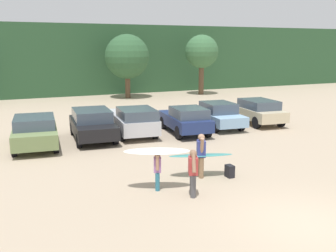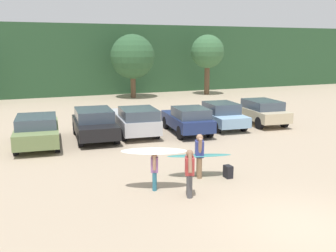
% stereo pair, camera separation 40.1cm
% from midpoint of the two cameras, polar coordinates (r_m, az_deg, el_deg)
% --- Properties ---
extents(ground_plane, '(120.00, 120.00, 0.00)m').
position_cam_midpoint_polar(ground_plane, '(11.26, 18.69, -13.51)').
color(ground_plane, tan).
extents(hillside_ridge, '(108.00, 12.00, 6.70)m').
position_cam_midpoint_polar(hillside_ridge, '(43.38, -14.64, 9.61)').
color(hillside_ridge, '#284C2D').
rests_on(hillside_ridge, ground_plane).
extents(tree_center_right, '(3.98, 3.98, 5.71)m').
position_cam_midpoint_polar(tree_center_right, '(35.44, -6.37, 10.08)').
color(tree_center_right, brown).
rests_on(tree_center_right, ground_plane).
extents(tree_left, '(3.19, 3.19, 5.72)m').
position_cam_midpoint_polar(tree_left, '(37.96, 4.67, 10.79)').
color(tree_left, brown).
rests_on(tree_left, ground_plane).
extents(parked_car_olive_green, '(2.37, 4.59, 1.46)m').
position_cam_midpoint_polar(parked_car_olive_green, '(19.25, -19.56, -0.66)').
color(parked_car_olive_green, '#6B7F4C').
rests_on(parked_car_olive_green, ground_plane).
extents(parked_car_black, '(2.26, 4.45, 1.52)m').
position_cam_midpoint_polar(parked_car_black, '(20.02, -11.63, 0.34)').
color(parked_car_black, black).
rests_on(parked_car_black, ground_plane).
extents(parked_car_silver, '(2.35, 4.90, 1.54)m').
position_cam_midpoint_polar(parked_car_silver, '(20.76, -5.73, 0.90)').
color(parked_car_silver, silver).
rests_on(parked_car_silver, ground_plane).
extents(parked_car_navy, '(2.22, 4.32, 1.49)m').
position_cam_midpoint_polar(parked_car_navy, '(20.91, 2.05, 1.00)').
color(parked_car_navy, navy).
rests_on(parked_car_navy, ground_plane).
extents(parked_car_sky_blue, '(2.16, 4.54, 1.46)m').
position_cam_midpoint_polar(parked_car_sky_blue, '(22.80, 6.77, 1.72)').
color(parked_car_sky_blue, '#84ADD1').
rests_on(parked_car_sky_blue, ground_plane).
extents(parked_car_champagne, '(2.22, 4.43, 1.48)m').
position_cam_midpoint_polar(parked_car_champagne, '(24.21, 12.49, 2.23)').
color(parked_car_champagne, beige).
rests_on(parked_car_champagne, ground_plane).
extents(person_adult, '(0.42, 0.68, 1.60)m').
position_cam_midpoint_polar(person_adult, '(14.00, 4.07, -3.96)').
color(person_adult, '#8C6B4C').
rests_on(person_adult, ground_plane).
extents(person_child, '(0.34, 0.50, 1.29)m').
position_cam_midpoint_polar(person_child, '(12.80, -2.47, -6.26)').
color(person_child, teal).
rests_on(person_child, ground_plane).
extents(person_companion, '(0.40, 0.67, 1.52)m').
position_cam_midpoint_polar(person_companion, '(12.22, 2.76, -6.51)').
color(person_companion, '#4C4C51').
rests_on(person_companion, ground_plane).
extents(surfboard_teal, '(2.44, 1.29, 0.15)m').
position_cam_midpoint_polar(surfboard_teal, '(14.11, 4.05, -4.33)').
color(surfboard_teal, teal).
extents(surfboard_white, '(2.25, 1.36, 0.15)m').
position_cam_midpoint_polar(surfboard_white, '(12.65, -2.57, -3.71)').
color(surfboard_white, white).
extents(backpack_dropped, '(0.24, 0.34, 0.45)m').
position_cam_midpoint_polar(backpack_dropped, '(14.26, 8.27, -6.60)').
color(backpack_dropped, black).
rests_on(backpack_dropped, ground_plane).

